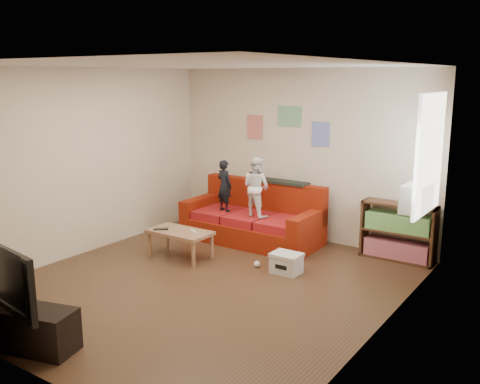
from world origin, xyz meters
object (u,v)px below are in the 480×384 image
Objects in this scene: bookshelf at (398,235)px; television at (17,276)px; file_box at (286,263)px; coffee_table at (180,235)px; child_a at (224,186)px; child_b at (256,187)px; sofa at (254,221)px; tv_stand at (22,327)px.

television reaches higher than bookshelf.
coffee_table is at bearing -167.65° from file_box.
bookshelf reaches higher than file_box.
child_a is at bearing -168.21° from bookshelf.
file_box is (-1.04, -1.37, -0.23)m from bookshelf.
child_b is at bearing -167.51° from child_a.
child_b is 2.19m from bookshelf.
bookshelf is 1.73m from file_box.
sofa is at bearing -170.23° from bookshelf.
television is at bearing -115.45° from bookshelf.
television is (0.03, -4.17, 0.41)m from sofa.
coffee_table is (-0.56, -1.15, -0.57)m from child_b.
child_b reaches higher than file_box.
child_a is at bearing 105.57° from television.
child_b is 1.01× the size of coffee_table.
file_box is (1.60, -0.81, -0.73)m from child_a.
child_b is 0.90× the size of bookshelf.
child_a is 0.75× the size of television.
bookshelf reaches higher than tv_stand.
coffee_table is 2.31× the size of file_box.
child_b is at bearing -49.72° from sofa.
tv_stand reaches higher than coffee_table.
bookshelf is (2.19, 0.38, 0.05)m from sofa.
child_b reaches higher than bookshelf.
tv_stand reaches higher than file_box.
bookshelf is 0.94× the size of television.
tv_stand is 1.01× the size of television.
file_box is at bearing 55.36° from tv_stand.
tv_stand is (-2.17, -4.55, -0.16)m from bookshelf.
coffee_table is 3.11m from bookshelf.
child_b reaches higher than tv_stand.
sofa is 1.99× the size of television.
sofa is 4.19m from television.
coffee_table is at bearing -107.04° from sofa.
child_a is at bearing 81.62° from tv_stand.
coffee_table reaches higher than file_box.
child_b reaches higher than television.
sofa is 1.39m from coffee_table.
child_a is 4.08m from tv_stand.
bookshelf is at bearing 49.31° from tv_stand.
sofa reaches higher than tv_stand.
television is at bearing 98.19° from child_b.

